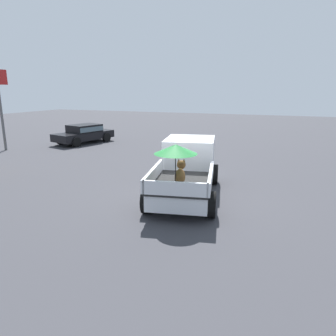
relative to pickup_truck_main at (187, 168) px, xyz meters
The scene contains 3 objects.
ground_plane 1.05m from the pickup_truck_main, 167.48° to the right, with size 80.00×80.00×0.00m, color #38383D.
pickup_truck_main is the anchor object (origin of this frame).
parked_sedan_near 13.04m from the pickup_truck_main, 52.82° to the left, with size 4.61×2.79×1.33m.
Camera 1 is at (-10.09, -3.37, 3.73)m, focal length 33.18 mm.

